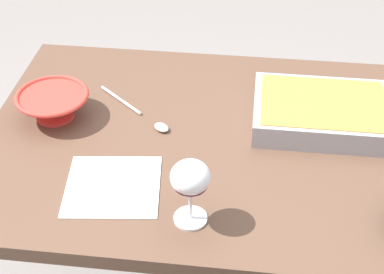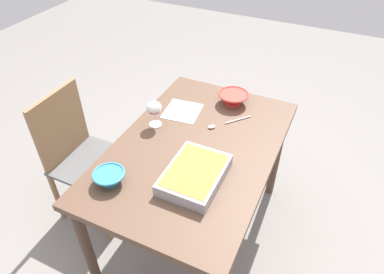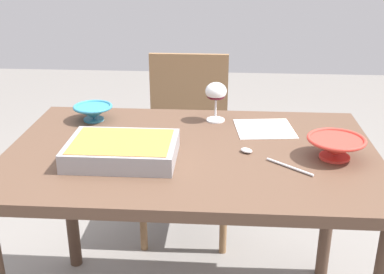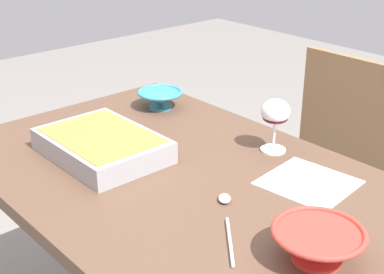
% 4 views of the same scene
% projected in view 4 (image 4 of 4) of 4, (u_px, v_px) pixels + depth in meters
% --- Properties ---
extents(dining_table, '(1.27, 0.83, 0.77)m').
position_uv_depth(dining_table, '(180.00, 202.00, 1.52)').
color(dining_table, brown).
rests_on(dining_table, ground_plane).
extents(chair, '(0.43, 0.43, 0.91)m').
position_uv_depth(chair, '(324.00, 168.00, 2.12)').
color(chair, '#595959').
rests_on(chair, ground_plane).
extents(wine_glass, '(0.08, 0.08, 0.16)m').
position_uv_depth(wine_glass, '(275.00, 115.00, 1.56)').
color(wine_glass, white).
rests_on(wine_glass, dining_table).
extents(casserole_dish, '(0.35, 0.26, 0.06)m').
position_uv_depth(casserole_dish, '(102.00, 144.00, 1.56)').
color(casserole_dish, '#99999E').
rests_on(casserole_dish, dining_table).
extents(mixing_bowl, '(0.19, 0.19, 0.07)m').
position_uv_depth(mixing_bowl, '(318.00, 243.00, 1.12)').
color(mixing_bowl, red).
rests_on(mixing_bowl, dining_table).
extents(small_bowl, '(0.16, 0.16, 0.06)m').
position_uv_depth(small_bowl, '(160.00, 98.00, 1.91)').
color(small_bowl, teal).
rests_on(small_bowl, dining_table).
extents(serving_spoon, '(0.23, 0.20, 0.01)m').
position_uv_depth(serving_spoon, '(226.00, 213.00, 1.28)').
color(serving_spoon, silver).
rests_on(serving_spoon, dining_table).
extents(napkin, '(0.24, 0.23, 0.00)m').
position_uv_depth(napkin, '(308.00, 183.00, 1.43)').
color(napkin, white).
rests_on(napkin, dining_table).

